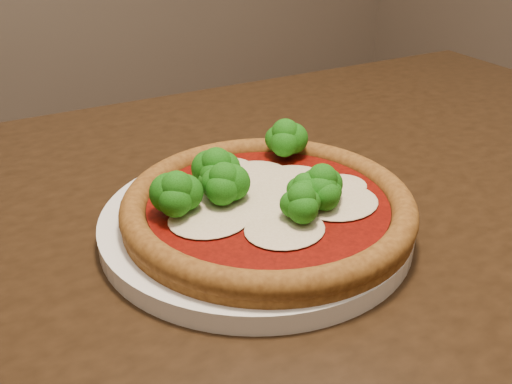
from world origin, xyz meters
TOP-DOWN VIEW (x-y plane):
  - dining_table at (0.05, 0.06)m, footprint 1.26×0.94m
  - plate at (0.01, 0.08)m, footprint 0.28×0.28m
  - pizza at (0.01, 0.08)m, footprint 0.26×0.26m

SIDE VIEW (x-z plane):
  - dining_table at x=0.05m, z-range 0.28..1.03m
  - plate at x=0.01m, z-range 0.75..0.77m
  - pizza at x=0.01m, z-range 0.75..0.82m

